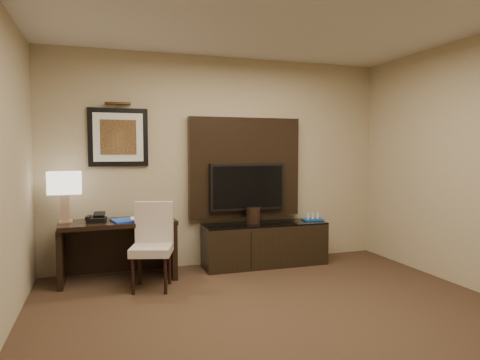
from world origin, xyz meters
name	(u,v)px	position (x,y,z in m)	size (l,w,h in m)	color
floor	(309,343)	(0.00, 0.00, -0.01)	(4.50, 5.00, 0.01)	#372419
wall_back	(222,161)	(0.00, 2.50, 1.35)	(4.50, 0.01, 2.70)	tan
desk	(119,250)	(-1.33, 2.15, 0.34)	(1.28, 0.55, 0.69)	black
credenza	(265,244)	(0.50, 2.20, 0.28)	(1.61, 0.45, 0.55)	black
tv_wall_panel	(245,167)	(0.30, 2.44, 1.27)	(1.50, 0.12, 1.30)	black
tv	(247,187)	(0.30, 2.34, 1.02)	(1.00, 0.08, 0.60)	black
artwork	(118,137)	(-1.30, 2.48, 1.65)	(0.70, 0.04, 0.70)	black
picture_light	(118,104)	(-1.30, 2.44, 2.05)	(0.04, 0.04, 0.30)	#432C15
desk_chair	(152,249)	(-1.01, 1.69, 0.44)	(0.42, 0.48, 0.88)	beige
table_lamp	(65,198)	(-1.90, 2.21, 0.97)	(0.34, 0.19, 0.55)	tan
desk_phone	(96,218)	(-1.57, 2.13, 0.74)	(0.20, 0.18, 0.10)	black
blue_folder	(123,221)	(-1.28, 2.08, 0.70)	(0.23, 0.31, 0.02)	#193BA8
book	(130,210)	(-1.19, 2.15, 0.81)	(0.17, 0.02, 0.24)	#B7A690
water_bottle	(150,211)	(-0.96, 2.22, 0.78)	(0.06, 0.06, 0.17)	silver
ice_bucket	(253,215)	(0.35, 2.24, 0.66)	(0.19, 0.19, 0.21)	black
minibar_tray	(313,217)	(1.19, 2.22, 0.60)	(0.27, 0.16, 0.10)	#18489E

